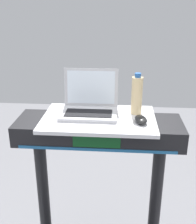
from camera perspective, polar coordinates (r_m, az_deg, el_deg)
desk_board at (r=1.54m, az=0.15°, el=-1.40°), size 0.60×0.40×0.02m
laptop at (r=1.58m, az=-1.68°, el=1.47°), size 0.31×0.24×0.23m
computer_mouse at (r=1.47m, az=8.55°, el=-1.51°), size 0.08×0.11×0.03m
water_bottle at (r=1.56m, az=7.77°, el=3.39°), size 0.06×0.06×0.23m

